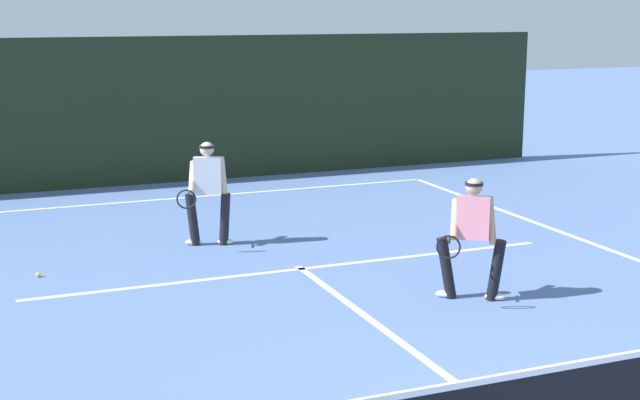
# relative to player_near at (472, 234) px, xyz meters

# --- Properties ---
(court_line_baseline_far) EXTENTS (9.40, 0.10, 0.01)m
(court_line_baseline_far) POSITION_rel_player_near_xyz_m (-1.49, 7.44, -0.84)
(court_line_baseline_far) COLOR white
(court_line_baseline_far) RESTS_ON ground_plane
(court_line_service) EXTENTS (7.67, 0.10, 0.01)m
(court_line_service) POSITION_rel_player_near_xyz_m (-1.49, 2.04, -0.84)
(court_line_service) COLOR white
(court_line_service) RESTS_ON ground_plane
(court_line_centre) EXTENTS (0.10, 6.40, 0.01)m
(court_line_centre) POSITION_rel_player_near_xyz_m (-1.49, -1.01, -0.84)
(court_line_centre) COLOR white
(court_line_centre) RESTS_ON ground_plane
(player_near) EXTENTS (1.08, 0.81, 1.55)m
(player_near) POSITION_rel_player_near_xyz_m (0.00, 0.00, 0.00)
(player_near) COLOR black
(player_near) RESTS_ON ground_plane
(player_far) EXTENTS (0.97, 0.88, 1.61)m
(player_far) POSITION_rel_player_near_xyz_m (-2.36, 3.82, 0.04)
(player_far) COLOR black
(player_far) RESTS_ON ground_plane
(tennis_ball) EXTENTS (0.07, 0.07, 0.07)m
(tennis_ball) POSITION_rel_player_near_xyz_m (-4.97, 3.02, -0.81)
(tennis_ball) COLOR #D1E033
(tennis_ball) RESTS_ON ground_plane
(back_fence_windscreen) EXTENTS (16.95, 0.12, 3.04)m
(back_fence_windscreen) POSITION_rel_player_near_xyz_m (-1.49, 9.15, 0.67)
(back_fence_windscreen) COLOR black
(back_fence_windscreen) RESTS_ON ground_plane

